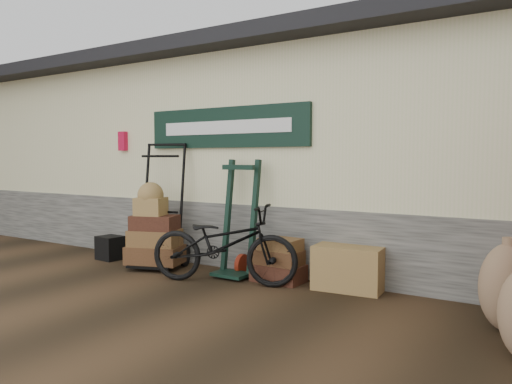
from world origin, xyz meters
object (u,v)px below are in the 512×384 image
Objects in this scene: black_trunk at (110,248)px; green_barrow at (238,218)px; bicycle at (223,240)px; porter_trolley at (161,204)px; wicker_hamper at (349,267)px; suitcase_stack at (279,259)px.

green_barrow is at bearing 4.62° from black_trunk.
bicycle is at bearing -79.12° from green_barrow.
bicycle is (1.34, -0.33, -0.35)m from porter_trolley.
green_barrow is 1.92× the size of wicker_hamper.
bicycle is (-1.39, -0.58, 0.28)m from wicker_hamper.
green_barrow is 1.56m from wicker_hamper.
suitcase_stack is (0.59, 0.02, -0.48)m from green_barrow.
black_trunk is 0.19× the size of bicycle.
suitcase_stack is 0.34× the size of bicycle.
porter_trolley reaches higher than bicycle.
porter_trolley reaches higher than suitcase_stack.
black_trunk is 2.35m from bicycle.
green_barrow is at bearing -173.91° from wicker_hamper.
wicker_hamper is at bearing -13.24° from porter_trolley.
wicker_hamper is at bearing 7.24° from green_barrow.
wicker_hamper is at bearing -84.04° from bicycle.
porter_trolley is 1.42m from bicycle.
green_barrow reaches higher than suitcase_stack.
bicycle is at bearing -139.34° from suitcase_stack.
green_barrow is at bearing -6.97° from bicycle.
bicycle reaches higher than suitcase_stack.
bicycle is at bearing -32.33° from porter_trolley.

